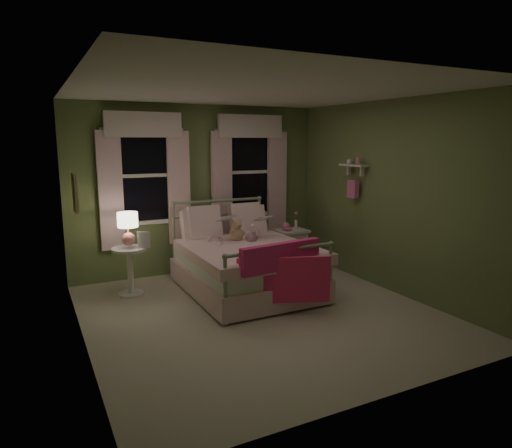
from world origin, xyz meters
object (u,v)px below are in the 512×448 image
child_right (249,217)px  teddy_bear (236,232)px  child_left (214,221)px  table_lamp (128,225)px  nightstand_right (291,236)px  nightstand_left (130,265)px  bed (245,264)px

child_right → teddy_bear: 0.36m
child_left → table_lamp: child_left is taller
child_right → nightstand_right: 0.97m
nightstand_left → child_right: bearing=-4.2°
teddy_bear → nightstand_left: (-1.44, 0.29, -0.37)m
child_left → child_right: child_right is taller
child_left → teddy_bear: (0.28, -0.16, -0.15)m
child_right → nightstand_right: child_right is taller
child_left → nightstand_left: 1.28m
table_lamp → bed: bearing=-20.8°
nightstand_left → teddy_bear: bearing=-11.2°
child_left → nightstand_right: bearing=-162.7°
table_lamp → child_left: bearing=-6.3°
teddy_bear → table_lamp: table_lamp is taller
nightstand_left → table_lamp: table_lamp is taller
child_left → table_lamp: (-1.16, 0.13, 0.02)m
child_left → nightstand_right: (1.42, 0.23, -0.39)m
bed → nightstand_right: size_ratio=3.18×
nightstand_left → child_left: bearing=-6.3°
teddy_bear → child_left: bearing=150.5°
child_right → bed: bearing=80.3°
teddy_bear → bed: bearing=-90.0°
teddy_bear → nightstand_right: (1.14, 0.39, -0.24)m
child_right → table_lamp: bearing=19.6°
child_left → table_lamp: bearing=1.8°
child_left → child_right: 0.56m
child_left → nightstand_left: (-1.16, 0.13, -0.52)m
bed → child_right: 0.76m
bed → teddy_bear: bearing=90.0°
bed → nightstand_left: bed is taller
table_lamp → nightstand_right: (2.58, 0.10, -0.40)m
nightstand_right → child_right: bearing=-164.9°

